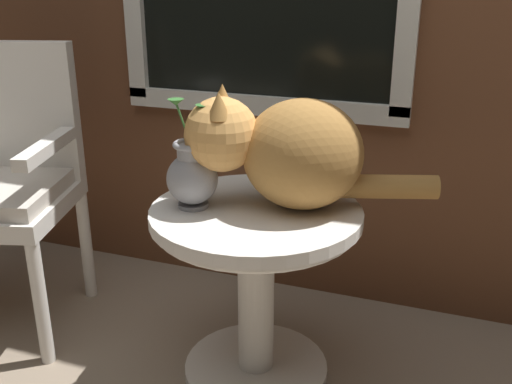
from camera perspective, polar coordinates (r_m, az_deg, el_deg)
name	(u,v)px	position (r m, az deg, el deg)	size (l,w,h in m)	color
wicker_side_table	(256,261)	(1.74, 0.00, -6.70)	(0.61, 0.61, 0.56)	silver
cat	(288,150)	(1.64, 3.08, 4.05)	(0.69, 0.40, 0.34)	#AD7A3D
pewter_vase_with_ivy	(192,174)	(1.66, -6.21, 1.71)	(0.14, 0.14, 0.31)	#99999E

